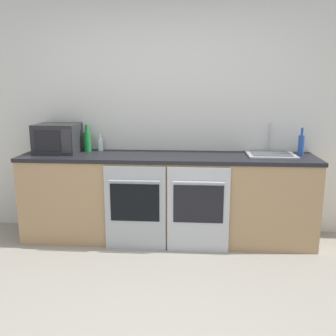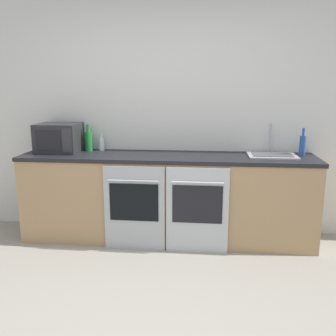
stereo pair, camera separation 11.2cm
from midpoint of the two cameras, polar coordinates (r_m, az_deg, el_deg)
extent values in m
plane|color=gray|center=(2.76, -2.73, -23.70)|extent=(16.00, 16.00, 0.00)
cube|color=silver|center=(4.18, 1.14, 7.93)|extent=(10.00, 0.06, 2.60)
cube|color=tan|center=(4.02, 0.68, -4.77)|extent=(3.04, 0.61, 0.88)
cube|color=black|center=(3.90, 0.70, 1.69)|extent=(3.07, 0.63, 0.04)
cube|color=#A8AAAF|center=(3.76, -4.29, -6.19)|extent=(0.61, 0.03, 0.86)
cube|color=black|center=(3.72, -4.35, -5.27)|extent=(0.49, 0.01, 0.38)
cylinder|color=#A8AAAF|center=(3.64, -4.47, -1.99)|extent=(0.50, 0.02, 0.02)
cube|color=#B7BABF|center=(3.70, 5.35, -6.50)|extent=(0.61, 0.03, 0.86)
cube|color=black|center=(3.66, 5.37, -5.57)|extent=(0.49, 0.01, 0.38)
cylinder|color=#B7BABF|center=(3.58, 5.43, -2.25)|extent=(0.50, 0.02, 0.02)
cube|color=#232326|center=(4.21, -15.54, 4.45)|extent=(0.44, 0.38, 0.31)
cube|color=black|center=(4.05, -17.05, 4.06)|extent=(0.27, 0.01, 0.21)
cube|color=#2D2D33|center=(3.98, -14.39, 4.07)|extent=(0.10, 0.01, 0.25)
cylinder|color=#234793|center=(4.09, 20.54, 3.16)|extent=(0.06, 0.06, 0.21)
cylinder|color=#234793|center=(4.07, 20.69, 5.16)|extent=(0.03, 0.03, 0.08)
cylinder|color=#19722D|center=(4.22, -11.27, 3.98)|extent=(0.08, 0.08, 0.21)
cylinder|color=#19722D|center=(4.20, -11.35, 5.96)|extent=(0.03, 0.03, 0.08)
cylinder|color=silver|center=(4.24, -9.33, 3.60)|extent=(0.06, 0.06, 0.14)
cylinder|color=silver|center=(4.22, -9.37, 4.87)|extent=(0.03, 0.03, 0.05)
cube|color=#A8AAAF|center=(4.02, 16.30, 1.90)|extent=(0.49, 0.42, 0.01)
cube|color=#4C4F54|center=(4.02, 16.31, 2.05)|extent=(0.39, 0.30, 0.01)
cylinder|color=#A8AAAF|center=(4.16, 16.03, 4.46)|extent=(0.02, 0.02, 0.30)
camera|label=1|loc=(0.06, -89.18, 0.18)|focal=40.00mm
camera|label=2|loc=(0.06, 90.82, -0.18)|focal=40.00mm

